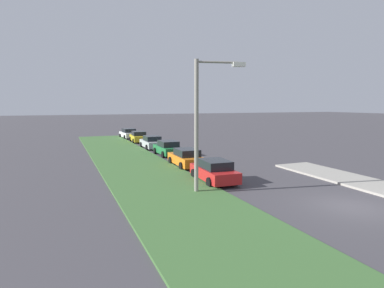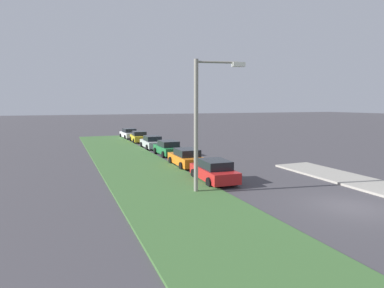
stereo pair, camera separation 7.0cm
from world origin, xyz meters
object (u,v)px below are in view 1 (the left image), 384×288
at_px(parked_car_orange, 186,158).
at_px(parked_car_green, 168,148).
at_px(parked_car_silver, 152,142).
at_px(parked_car_yellow, 139,137).
at_px(parked_car_red, 214,171).
at_px(parked_car_white, 129,134).
at_px(streetlight, 203,116).

bearing_deg(parked_car_orange, parked_car_green, -3.06).
bearing_deg(parked_car_silver, parked_car_green, -178.07).
height_order(parked_car_orange, parked_car_yellow, same).
bearing_deg(parked_car_green, parked_car_yellow, 0.39).
xyz_separation_m(parked_car_orange, parked_car_green, (6.04, -0.40, 0.00)).
distance_m(parked_car_red, parked_car_yellow, 23.66).
xyz_separation_m(parked_car_green, parked_car_yellow, (12.10, 0.14, 0.00)).
xyz_separation_m(parked_car_yellow, parked_car_white, (5.33, 0.29, 0.00)).
relative_size(parked_car_red, parked_car_yellow, 0.99).
relative_size(parked_car_red, streetlight, 0.58).
relative_size(parked_car_red, parked_car_orange, 1.01).
distance_m(parked_car_silver, parked_car_yellow, 6.70).
bearing_deg(parked_car_red, parked_car_orange, 0.06).
bearing_deg(parked_car_orange, streetlight, 166.01).
xyz_separation_m(parked_car_orange, parked_car_silver, (11.44, -0.23, 0.00)).
xyz_separation_m(parked_car_orange, streetlight, (-7.64, 2.00, 3.67)).
xyz_separation_m(parked_car_red, parked_car_white, (28.98, -0.17, 0.00)).
height_order(parked_car_orange, parked_car_silver, same).
xyz_separation_m(parked_car_yellow, streetlight, (-25.78, 2.26, 3.67)).
bearing_deg(parked_car_green, parked_car_red, 176.77).
relative_size(parked_car_red, parked_car_white, 0.99).
bearing_deg(parked_car_silver, streetlight, 173.47).
xyz_separation_m(parked_car_white, streetlight, (-31.11, 1.97, 3.67)).
xyz_separation_m(parked_car_green, parked_car_silver, (5.40, 0.17, 0.00)).
xyz_separation_m(parked_car_red, parked_car_orange, (5.51, -0.20, 0.00)).
relative_size(parked_car_yellow, parked_car_white, 1.00).
bearing_deg(parked_car_red, parked_car_green, -0.85).
bearing_deg(parked_car_yellow, streetlight, 178.12).
height_order(parked_car_orange, parked_car_white, same).
xyz_separation_m(parked_car_red, parked_car_green, (11.56, -0.59, 0.00)).
distance_m(parked_car_silver, parked_car_white, 12.03).
height_order(parked_car_red, streetlight, streetlight).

